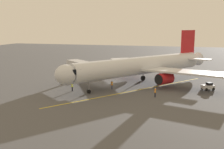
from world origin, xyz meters
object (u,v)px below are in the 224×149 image
Objects in this scene: ground_crew_marshaller at (72,87)px; ground_crew_loader at (112,85)px; ground_crew_wing_walker at (155,92)px; tug_near_nose at (208,87)px; airplane at (142,66)px; jet_bridge at (85,69)px.

ground_crew_marshaller and ground_crew_loader have the same top height.
ground_crew_wing_walker is 12.63m from tug_near_nose.
airplane is at bearing -139.72° from ground_crew_marshaller.
tug_near_nose is at bearing -171.81° from jet_bridge.
ground_crew_wing_walker is at bearing 179.16° from ground_crew_marshaller.
ground_crew_wing_walker and ground_crew_loader have the same top height.
jet_bridge reaches higher than ground_crew_wing_walker.
airplane reaches higher than ground_crew_loader.
jet_bridge is at bearing 8.19° from tug_near_nose.
tug_near_nose is at bearing 171.05° from airplane.
ground_crew_wing_walker is 0.62× the size of tug_near_nose.
airplane reaches higher than tug_near_nose.
ground_crew_loader is at bearing 53.09° from airplane.
jet_bridge is 6.81m from ground_crew_loader.
ground_crew_marshaller is at bearing -0.84° from ground_crew_wing_walker.
ground_crew_marshaller is 7.86m from ground_crew_loader.
airplane is 8.95m from ground_crew_loader.
airplane is at bearing -8.95° from tug_near_nose.
jet_bridge is 5.98× the size of ground_crew_loader.
ground_crew_wing_walker is (-15.15, 4.79, -2.88)m from jet_bridge.
ground_crew_wing_walker is (-16.09, 0.24, 0.00)m from ground_crew_marshaller.
airplane is 11.63m from ground_crew_wing_walker.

